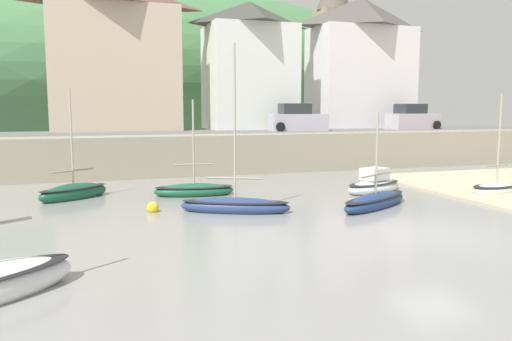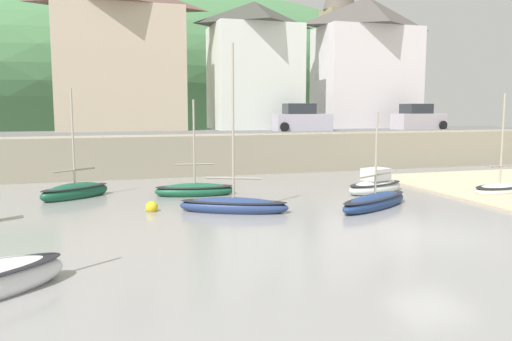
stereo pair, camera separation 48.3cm
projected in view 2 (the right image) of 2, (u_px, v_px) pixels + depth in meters
The scene contains 15 objects.
quay_seawall at pixel (264, 150), 32.76m from camera, with size 48.00×9.40×2.40m.
hillside_backdrop at pixel (134, 78), 66.13m from camera, with size 80.00×44.00×22.59m.
waterfront_building_left at pixel (120, 54), 36.83m from camera, with size 9.29×4.61×10.82m.
waterfront_building_centre at pixel (254, 65), 39.81m from camera, with size 6.86×5.65×9.78m.
waterfront_building_right at pixel (366, 62), 42.58m from camera, with size 8.49×5.05×10.73m.
church_with_spire at pixel (339, 38), 45.91m from camera, with size 3.00×3.00×15.26m.
sailboat_tall_mast at pixel (195, 190), 23.74m from camera, with size 3.84×1.84×4.58m.
sailboat_blue_trim at pixel (375, 202), 20.68m from camera, with size 4.44×3.24×4.04m.
dinghy_open_wooden at pixel (499, 189), 24.02m from camera, with size 3.20×1.97×4.85m.
sailboat_far_left at pixel (75, 191), 22.94m from camera, with size 3.36×2.82×5.09m.
sailboat_nearest_shore at pixel (375, 186), 24.47m from camera, with size 3.74×2.49×1.34m.
rowboat_small_beached at pixel (234, 205), 19.88m from camera, with size 4.41×2.86×6.63m.
parked_car_near_slipway at pixel (302, 120), 36.69m from camera, with size 4.18×1.91×1.95m.
parked_car_by_wall at pixel (418, 119), 39.49m from camera, with size 4.24×2.08×1.95m.
mooring_buoy at pixel (152, 208), 20.00m from camera, with size 0.49×0.49×0.49m.
Camera 2 is at (-10.02, -13.61, 4.04)m, focal length 35.77 mm.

